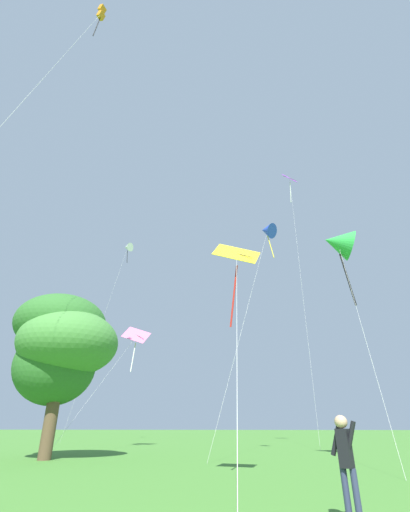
{
  "coord_description": "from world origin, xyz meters",
  "views": [
    {
      "loc": [
        -2.19,
        -3.09,
        1.51
      ],
      "look_at": [
        -5.52,
        22.75,
        13.79
      ],
      "focal_mm": 25.44,
      "sensor_mm": 36.0,
      "label": 1
    }
  ],
  "objects_px": {
    "kite_pink_low": "(135,342)",
    "kite_green_small": "(338,243)",
    "kite_yellow_diamond": "(236,265)",
    "tree_left_oak": "(62,344)",
    "kite_purple_streamer": "(290,187)",
    "kite_orange_box": "(100,15)",
    "kite_white_distant": "(128,247)",
    "person_far_back": "(346,456)",
    "kite_blue_delta": "(267,231)"
  },
  "relations": [
    {
      "from": "kite_blue_delta",
      "to": "person_far_back",
      "type": "height_order",
      "value": "kite_blue_delta"
    },
    {
      "from": "kite_green_small",
      "to": "kite_white_distant",
      "type": "bearing_deg",
      "value": 133.52
    },
    {
      "from": "kite_white_distant",
      "to": "tree_left_oak",
      "type": "bearing_deg",
      "value": -76.61
    },
    {
      "from": "kite_white_distant",
      "to": "kite_pink_low",
      "type": "distance_m",
      "value": 20.44
    },
    {
      "from": "kite_orange_box",
      "to": "kite_purple_streamer",
      "type": "bearing_deg",
      "value": 56.12
    },
    {
      "from": "kite_purple_streamer",
      "to": "kite_green_small",
      "type": "distance_m",
      "value": 22.71
    },
    {
      "from": "kite_yellow_diamond",
      "to": "tree_left_oak",
      "type": "bearing_deg",
      "value": 143.74
    },
    {
      "from": "kite_white_distant",
      "to": "kite_green_small",
      "type": "relative_size",
      "value": 1.96
    },
    {
      "from": "kite_pink_low",
      "to": "kite_green_small",
      "type": "xyz_separation_m",
      "value": [
        15.55,
        -10.85,
        3.13
      ]
    },
    {
      "from": "kite_yellow_diamond",
      "to": "kite_white_distant",
      "type": "bearing_deg",
      "value": 117.19
    },
    {
      "from": "tree_left_oak",
      "to": "kite_pink_low",
      "type": "bearing_deg",
      "value": 87.4
    },
    {
      "from": "person_far_back",
      "to": "tree_left_oak",
      "type": "height_order",
      "value": "tree_left_oak"
    },
    {
      "from": "kite_white_distant",
      "to": "kite_yellow_diamond",
      "type": "height_order",
      "value": "kite_white_distant"
    },
    {
      "from": "tree_left_oak",
      "to": "person_far_back",
      "type": "bearing_deg",
      "value": -44.06
    },
    {
      "from": "kite_white_distant",
      "to": "kite_yellow_diamond",
      "type": "bearing_deg",
      "value": -62.81
    },
    {
      "from": "kite_white_distant",
      "to": "person_far_back",
      "type": "bearing_deg",
      "value": -63.12
    },
    {
      "from": "kite_purple_streamer",
      "to": "person_far_back",
      "type": "height_order",
      "value": "kite_purple_streamer"
    },
    {
      "from": "kite_yellow_diamond",
      "to": "tree_left_oak",
      "type": "distance_m",
      "value": 12.76
    },
    {
      "from": "kite_pink_low",
      "to": "kite_green_small",
      "type": "distance_m",
      "value": 19.22
    },
    {
      "from": "kite_yellow_diamond",
      "to": "person_far_back",
      "type": "relative_size",
      "value": 4.92
    },
    {
      "from": "kite_pink_low",
      "to": "kite_orange_box",
      "type": "distance_m",
      "value": 25.04
    },
    {
      "from": "kite_yellow_diamond",
      "to": "kite_green_small",
      "type": "xyz_separation_m",
      "value": [
        5.81,
        7.98,
        4.59
      ]
    },
    {
      "from": "kite_yellow_diamond",
      "to": "tree_left_oak",
      "type": "xyz_separation_m",
      "value": [
        -10.26,
        7.52,
        -1.01
      ]
    },
    {
      "from": "kite_green_small",
      "to": "kite_blue_delta",
      "type": "bearing_deg",
      "value": 131.22
    },
    {
      "from": "kite_white_distant",
      "to": "kite_blue_delta",
      "type": "height_order",
      "value": "kite_white_distant"
    },
    {
      "from": "kite_pink_low",
      "to": "kite_green_small",
      "type": "height_order",
      "value": "kite_green_small"
    },
    {
      "from": "kite_green_small",
      "to": "person_far_back",
      "type": "relative_size",
      "value": 7.33
    },
    {
      "from": "kite_white_distant",
      "to": "kite_yellow_diamond",
      "type": "xyz_separation_m",
      "value": [
        15.78,
        -30.71,
        -16.96
      ]
    },
    {
      "from": "kite_orange_box",
      "to": "tree_left_oak",
      "type": "relative_size",
      "value": 3.29
    },
    {
      "from": "kite_purple_streamer",
      "to": "kite_orange_box",
      "type": "bearing_deg",
      "value": -123.88
    },
    {
      "from": "kite_pink_low",
      "to": "kite_white_distant",
      "type": "bearing_deg",
      "value": 116.93
    },
    {
      "from": "tree_left_oak",
      "to": "kite_blue_delta",
      "type": "bearing_deg",
      "value": 21.31
    },
    {
      "from": "kite_white_distant",
      "to": "kite_purple_streamer",
      "type": "xyz_separation_m",
      "value": [
        21.71,
        -6.42,
        3.43
      ]
    },
    {
      "from": "kite_blue_delta",
      "to": "kite_orange_box",
      "type": "bearing_deg",
      "value": -137.46
    },
    {
      "from": "kite_white_distant",
      "to": "kite_yellow_diamond",
      "type": "distance_m",
      "value": 38.47
    },
    {
      "from": "person_far_back",
      "to": "kite_yellow_diamond",
      "type": "bearing_deg",
      "value": 114.6
    },
    {
      "from": "kite_orange_box",
      "to": "person_far_back",
      "type": "relative_size",
      "value": 16.61
    },
    {
      "from": "kite_blue_delta",
      "to": "kite_purple_streamer",
      "type": "relative_size",
      "value": 0.53
    },
    {
      "from": "person_far_back",
      "to": "tree_left_oak",
      "type": "distance_m",
      "value": 17.67
    },
    {
      "from": "kite_orange_box",
      "to": "tree_left_oak",
      "type": "height_order",
      "value": "kite_orange_box"
    },
    {
      "from": "kite_purple_streamer",
      "to": "tree_left_oak",
      "type": "relative_size",
      "value": 3.42
    },
    {
      "from": "kite_blue_delta",
      "to": "kite_purple_streamer",
      "type": "height_order",
      "value": "kite_purple_streamer"
    },
    {
      "from": "kite_yellow_diamond",
      "to": "person_far_back",
      "type": "height_order",
      "value": "kite_yellow_diamond"
    },
    {
      "from": "kite_yellow_diamond",
      "to": "kite_blue_delta",
      "type": "bearing_deg",
      "value": 80.72
    },
    {
      "from": "kite_purple_streamer",
      "to": "person_far_back",
      "type": "distance_m",
      "value": 38.95
    },
    {
      "from": "kite_yellow_diamond",
      "to": "kite_green_small",
      "type": "distance_m",
      "value": 10.88
    },
    {
      "from": "kite_pink_low",
      "to": "kite_blue_delta",
      "type": "height_order",
      "value": "kite_blue_delta"
    },
    {
      "from": "kite_orange_box",
      "to": "kite_blue_delta",
      "type": "bearing_deg",
      "value": 42.54
    },
    {
      "from": "kite_yellow_diamond",
      "to": "kite_pink_low",
      "type": "bearing_deg",
      "value": 117.36
    },
    {
      "from": "kite_blue_delta",
      "to": "person_far_back",
      "type": "relative_size",
      "value": 9.17
    }
  ]
}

